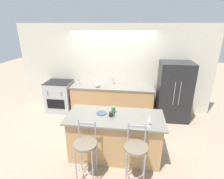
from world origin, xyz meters
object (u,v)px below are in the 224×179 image
(oven_range, at_px, (60,96))
(bar_stool_far, at_px, (136,153))
(tumbler_cup, at_px, (113,110))
(soap_bottle, at_px, (79,82))
(bar_stool_near, at_px, (86,149))
(pumpkin_decoration, at_px, (98,85))
(dinner_plate, at_px, (102,113))
(coffee_mug, at_px, (111,114))
(refrigerator, at_px, (174,91))
(wine_glass, at_px, (149,119))

(oven_range, relative_size, bar_stool_far, 0.87)
(tumbler_cup, relative_size, soap_bottle, 1.00)
(bar_stool_near, bearing_deg, bar_stool_far, 1.67)
(tumbler_cup, xyz_separation_m, pumpkin_decoration, (-0.69, 1.66, -0.06))
(dinner_plate, height_order, coffee_mug, coffee_mug)
(bar_stool_near, xyz_separation_m, bar_stool_far, (0.86, 0.03, 0.00))
(oven_range, height_order, pumpkin_decoration, pumpkin_decoration)
(refrigerator, distance_m, bar_stool_far, 2.70)
(refrigerator, relative_size, dinner_plate, 8.00)
(bar_stool_far, xyz_separation_m, pumpkin_decoration, (-1.17, 2.42, 0.34))
(pumpkin_decoration, bearing_deg, coffee_mug, -69.83)
(coffee_mug, bearing_deg, soap_bottle, 123.09)
(dinner_plate, xyz_separation_m, coffee_mug, (0.21, -0.08, 0.03))
(tumbler_cup, bearing_deg, coffee_mug, -98.90)
(refrigerator, relative_size, wine_glass, 8.11)
(oven_range, xyz_separation_m, bar_stool_near, (1.58, -2.54, 0.14))
(bar_stool_near, distance_m, bar_stool_far, 0.86)
(wine_glass, height_order, pumpkin_decoration, wine_glass)
(coffee_mug, relative_size, pumpkin_decoration, 0.74)
(oven_range, xyz_separation_m, coffee_mug, (1.94, -1.90, 0.51))
(oven_range, bearing_deg, pumpkin_decoration, -4.13)
(oven_range, height_order, tumbler_cup, tumbler_cup)
(dinner_plate, height_order, soap_bottle, soap_bottle)
(coffee_mug, relative_size, soap_bottle, 0.90)
(soap_bottle, bearing_deg, bar_stool_far, -55.31)
(coffee_mug, xyz_separation_m, tumbler_cup, (0.02, 0.15, 0.02))
(soap_bottle, bearing_deg, coffee_mug, -56.91)
(oven_range, distance_m, dinner_plate, 2.55)
(oven_range, relative_size, coffee_mug, 8.03)
(wine_glass, xyz_separation_m, soap_bottle, (-2.02, 2.25, -0.15))
(bar_stool_near, height_order, soap_bottle, bar_stool_near)
(oven_range, xyz_separation_m, dinner_plate, (1.73, -1.82, 0.47))
(bar_stool_far, bearing_deg, dinner_plate, 135.84)
(refrigerator, xyz_separation_m, soap_bottle, (-2.87, 0.14, 0.10))
(bar_stool_near, distance_m, pumpkin_decoration, 2.49)
(tumbler_cup, bearing_deg, soap_bottle, 125.67)
(wine_glass, bearing_deg, pumpkin_decoration, 123.88)
(wine_glass, xyz_separation_m, pumpkin_decoration, (-1.39, 2.06, -0.14))
(bar_stool_near, relative_size, soap_bottle, 8.28)
(oven_range, height_order, coffee_mug, coffee_mug)
(refrigerator, distance_m, bar_stool_near, 3.16)
(refrigerator, relative_size, soap_bottle, 12.61)
(wine_glass, distance_m, coffee_mug, 0.77)
(bar_stool_near, height_order, dinner_plate, bar_stool_near)
(dinner_plate, bearing_deg, tumbler_cup, 15.82)
(soap_bottle, bearing_deg, refrigerator, -2.81)
(bar_stool_near, bearing_deg, dinner_plate, 78.53)
(bar_stool_near, bearing_deg, refrigerator, 52.36)
(bar_stool_far, distance_m, coffee_mug, 0.88)
(oven_range, distance_m, wine_glass, 3.48)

